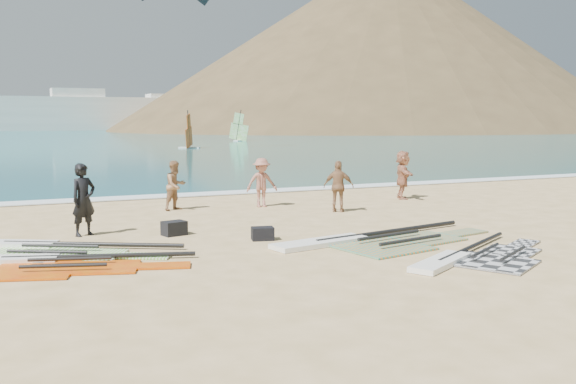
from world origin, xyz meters
name	(u,v)px	position (x,y,z in m)	size (l,w,h in m)	color
ground	(363,250)	(0.00, 0.00, 0.00)	(300.00, 300.00, 0.00)	#E2BC84
sea	(39,133)	(0.00, 132.00, 0.00)	(300.00, 240.00, 0.06)	navy
surf_line	(209,195)	(0.00, 12.30, 0.00)	(300.00, 1.20, 0.04)	white
headland_main	(387,130)	(85.00, 130.00, 0.00)	(143.00, 143.00, 45.00)	brown
headland_minor	(468,128)	(120.00, 140.00, 0.00)	(70.00, 70.00, 28.00)	brown
rig_grey	(476,257)	(1.81, -1.91, 0.05)	(5.01, 3.50, 0.20)	black
rig_green	(43,249)	(-7.02, 3.04, 0.05)	(5.07, 3.98, 0.20)	#68C627
rig_orange	(372,241)	(0.71, 0.72, 0.05)	(6.43, 3.09, 0.20)	orange
rig_red	(50,264)	(-6.98, 1.37, 0.05)	(5.09, 2.84, 0.20)	red
gear_bag_near	(174,228)	(-3.63, 3.84, 0.19)	(0.61, 0.44, 0.39)	black
gear_bag_far	(263,234)	(-1.70, 2.22, 0.17)	(0.57, 0.40, 0.34)	black
person_wetsuit	(84,200)	(-5.86, 4.77, 0.98)	(0.72, 0.47, 1.96)	black
beachgoer_left	(176,185)	(-2.38, 8.50, 0.85)	(0.83, 0.65, 1.71)	#9E714B
beachgoer_mid	(262,183)	(0.61, 8.01, 0.87)	(1.13, 0.65, 1.75)	#A46452
beachgoer_back	(339,186)	(2.53, 5.82, 0.87)	(1.02, 0.42, 1.74)	#966A46
beachgoer_right	(403,175)	(6.50, 7.86, 0.95)	(1.76, 0.56, 1.89)	#B87757
windsurfer_centre	(189,137)	(9.97, 51.21, 1.18)	(2.18, 2.31, 3.94)	white
windsurfer_right	(239,132)	(21.43, 67.87, 1.25)	(2.15, 2.17, 4.23)	white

